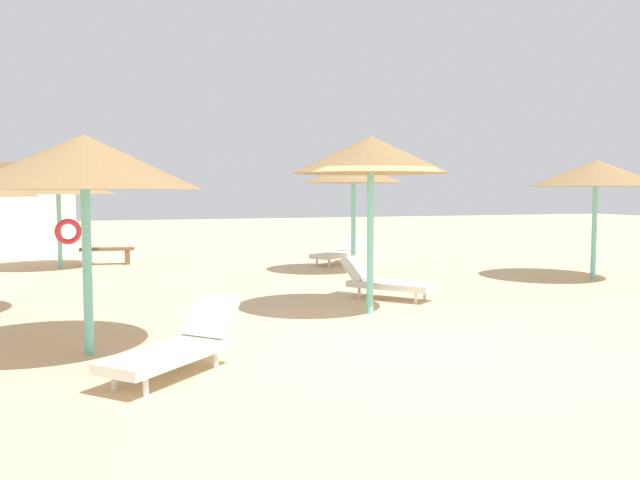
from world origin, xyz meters
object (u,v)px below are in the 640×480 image
object	(u,v)px
bench_0	(107,253)
lounger_4	(176,348)
parasol_2	(371,155)
lounger_3	(339,253)
parasol_6	(58,185)
beach_cabana	(4,208)
parasol_5	(596,173)
parasol_3	(354,173)
parasol_4	(84,162)
lounger_2	(385,282)

from	to	relation	value
bench_0	lounger_4	bearing A→B (deg)	-86.81
parasol_2	lounger_3	size ratio (longest dim) A/B	1.58
parasol_2	parasol_6	xyz separation A→B (m)	(-5.46, 8.64, -0.44)
lounger_3	beach_cabana	bearing A→B (deg)	145.73
parasol_5	bench_0	xyz separation A→B (m)	(-10.98, 6.99, -2.18)
parasol_3	lounger_4	bearing A→B (deg)	-123.82
beach_cabana	parasol_2	bearing A→B (deg)	-61.44
parasol_4	parasol_6	xyz separation A→B (m)	(-0.92, 10.04, -0.20)
lounger_3	parasol_2	bearing A→B (deg)	-106.31
parasol_4	parasol_5	size ratio (longest dim) A/B	0.97
parasol_6	beach_cabana	bearing A→B (deg)	111.55
parasol_4	lounger_2	bearing A→B (deg)	26.46
lounger_4	beach_cabana	world-z (taller)	beach_cabana
parasol_2	parasol_4	world-z (taller)	parasol_2
parasol_5	bench_0	distance (m)	13.20
parasol_3	bench_0	size ratio (longest dim) A/B	1.85
lounger_4	parasol_3	bearing A→B (deg)	56.18
parasol_6	parasol_3	bearing A→B (deg)	-24.66
parasol_4	lounger_2	distance (m)	6.43
parasol_4	lounger_4	xyz separation A→B (m)	(0.96, -1.33, -2.15)
parasol_3	beach_cabana	size ratio (longest dim) A/B	0.59
parasol_5	parasol_2	bearing A→B (deg)	-161.86
parasol_6	lounger_4	bearing A→B (deg)	-80.60
parasol_3	parasol_4	distance (m)	9.23
lounger_3	beach_cabana	distance (m)	11.67
parasol_4	lounger_3	bearing A→B (deg)	52.34
parasol_3	lounger_3	bearing A→B (deg)	80.84
parasol_2	lounger_3	distance (m)	7.89
beach_cabana	parasol_6	bearing A→B (deg)	-68.45
parasol_6	bench_0	size ratio (longest dim) A/B	1.97
parasol_3	beach_cabana	xyz separation A→B (m)	(-9.28, 8.45, -1.04)
lounger_3	parasol_6	bearing A→B (deg)	169.34
lounger_3	bench_0	bearing A→B (deg)	162.61
parasol_6	lounger_3	distance (m)	7.95
lounger_2	lounger_3	xyz separation A→B (m)	(1.23, 5.92, -0.01)
parasol_4	parasol_5	bearing A→B (deg)	17.77
parasol_5	parasol_4	bearing A→B (deg)	-162.23
parasol_4	parasol_2	bearing A→B (deg)	17.20
lounger_2	beach_cabana	distance (m)	15.05
parasol_2	beach_cabana	bearing A→B (deg)	118.56
parasol_6	parasol_4	bearing A→B (deg)	-84.74
bench_0	parasol_3	bearing A→B (deg)	-32.83
parasol_3	parasol_6	distance (m)	8.00
parasol_2	parasol_5	world-z (taller)	parasol_2
parasol_6	lounger_2	bearing A→B (deg)	-49.17
parasol_6	bench_0	world-z (taller)	parasol_6
parasol_2	parasol_3	distance (m)	5.60
parasol_5	lounger_2	xyz separation A→B (m)	(-5.85, -0.91, -2.20)
parasol_3	lounger_3	size ratio (longest dim) A/B	1.47
parasol_6	lounger_4	distance (m)	11.69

